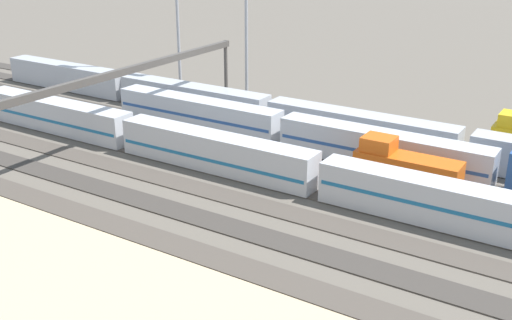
{
  "coord_description": "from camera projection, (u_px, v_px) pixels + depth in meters",
  "views": [
    {
      "loc": [
        -34.7,
        48.67,
        24.36
      ],
      "look_at": [
        -4.48,
        0.8,
        2.5
      ],
      "focal_mm": 43.47,
      "sensor_mm": 36.0,
      "label": 1
    }
  ],
  "objects": [
    {
      "name": "track_bed_7",
      "position": [
        122.0,
        227.0,
        52.59
      ],
      "size": [
        140.0,
        2.8,
        0.12
      ],
      "primitive_type": "cube",
      "color": "#4C443D",
      "rests_on": "ground_plane"
    },
    {
      "name": "track_bed_1",
      "position": [
        294.0,
        132.0,
        76.25
      ],
      "size": [
        140.0,
        2.8,
        0.12
      ],
      "primitive_type": "cube",
      "color": "#3D3833",
      "rests_on": "ground_plane"
    },
    {
      "name": "train_on_track_3",
      "position": [
        404.0,
        171.0,
        58.89
      ],
      "size": [
        10.0,
        3.0,
        5.0
      ],
      "color": "#D85914",
      "rests_on": "ground_plane"
    },
    {
      "name": "track_bed_6",
      "position": [
        161.0,
        206.0,
        56.53
      ],
      "size": [
        140.0,
        2.8,
        0.12
      ],
      "primitive_type": "cube",
      "color": "#3D3833",
      "rests_on": "ground_plane"
    },
    {
      "name": "train_on_track_4",
      "position": [
        215.0,
        152.0,
        64.22
      ],
      "size": [
        119.8,
        3.06,
        3.8
      ],
      "color": "silver",
      "rests_on": "ground_plane"
    },
    {
      "name": "track_bed_8",
      "position": [
        78.0,
        252.0,
        48.64
      ],
      "size": [
        140.0,
        2.8,
        0.12
      ],
      "primitive_type": "cube",
      "color": "#4C443D",
      "rests_on": "ground_plane"
    },
    {
      "name": "track_bed_4",
      "position": [
        224.0,
        171.0,
        64.42
      ],
      "size": [
        140.0,
        2.8,
        0.12
      ],
      "primitive_type": "cube",
      "color": "#4C443D",
      "rests_on": "ground_plane"
    },
    {
      "name": "track_bed_3",
      "position": [
        250.0,
        157.0,
        68.36
      ],
      "size": [
        140.0,
        2.8,
        0.12
      ],
      "primitive_type": "cube",
      "color": "#3D3833",
      "rests_on": "ground_plane"
    },
    {
      "name": "track_bed_5",
      "position": [
        194.0,
        188.0,
        60.48
      ],
      "size": [
        140.0,
        2.8,
        0.12
      ],
      "primitive_type": "cube",
      "color": "#4C443D",
      "rests_on": "ground_plane"
    },
    {
      "name": "train_on_track_2",
      "position": [
        363.0,
        145.0,
        66.03
      ],
      "size": [
        66.4,
        3.06,
        4.4
      ],
      "color": "#285193",
      "rests_on": "ground_plane"
    },
    {
      "name": "train_on_track_1",
      "position": [
        348.0,
        127.0,
        71.94
      ],
      "size": [
        114.8,
        3.0,
        4.4
      ],
      "color": "maroon",
      "rests_on": "ground_plane"
    },
    {
      "name": "track_bed_2",
      "position": [
        273.0,
        144.0,
        72.31
      ],
      "size": [
        140.0,
        2.8,
        0.12
      ],
      "primitive_type": "cube",
      "color": "#3D3833",
      "rests_on": "ground_plane"
    },
    {
      "name": "track_bed_0",
      "position": [
        312.0,
        122.0,
        80.2
      ],
      "size": [
        140.0,
        2.8,
        0.12
      ],
      "primitive_type": "cube",
      "color": "#3D3833",
      "rests_on": "ground_plane"
    },
    {
      "name": "ground_plane",
      "position": [
        224.0,
        172.0,
        64.44
      ],
      "size": [
        400.0,
        400.0,
        0.0
      ],
      "primitive_type": "plane",
      "color": "#60594F"
    },
    {
      "name": "signal_gantry",
      "position": [
        112.0,
        80.0,
        69.12
      ],
      "size": [
        0.7,
        45.0,
        8.8
      ],
      "color": "#4C4742",
      "rests_on": "ground_plane"
    }
  ]
}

